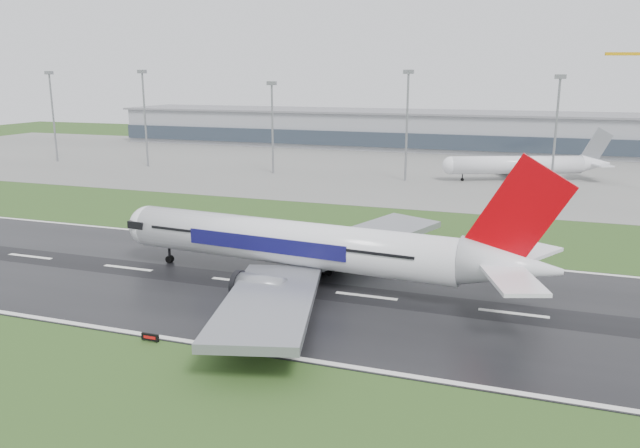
% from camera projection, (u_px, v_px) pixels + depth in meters
% --- Properties ---
extents(ground, '(520.00, 520.00, 0.00)m').
position_uv_depth(ground, '(128.00, 268.00, 100.73)').
color(ground, '#254318').
rests_on(ground, ground).
extents(runway, '(400.00, 45.00, 0.10)m').
position_uv_depth(runway, '(128.00, 268.00, 100.71)').
color(runway, black).
rests_on(runway, ground).
extents(apron, '(400.00, 130.00, 0.08)m').
position_uv_depth(apron, '(348.00, 165.00, 215.50)').
color(apron, slate).
rests_on(apron, ground).
extents(terminal, '(240.00, 36.00, 15.00)m').
position_uv_depth(terminal, '(388.00, 130.00, 268.85)').
color(terminal, gray).
rests_on(terminal, ground).
extents(main_airliner, '(73.42, 70.47, 20.11)m').
position_uv_depth(main_airliner, '(317.00, 219.00, 90.54)').
color(main_airliner, white).
rests_on(main_airliner, runway).
extents(parked_airliner, '(65.07, 63.08, 14.99)m').
position_uv_depth(parked_airliner, '(524.00, 155.00, 182.81)').
color(parked_airliner, silver).
rests_on(parked_airliner, apron).
extents(runway_sign, '(2.31, 0.33, 1.04)m').
position_uv_depth(runway_sign, '(150.00, 338.00, 72.90)').
color(runway_sign, black).
rests_on(runway_sign, ground).
extents(floodmast_0, '(0.64, 0.64, 30.82)m').
position_uv_depth(floodmast_0, '(53.00, 119.00, 221.86)').
color(floodmast_0, gray).
rests_on(floodmast_0, ground).
extents(floodmast_1, '(0.64, 0.64, 31.14)m').
position_uv_depth(floodmast_1, '(145.00, 121.00, 209.52)').
color(floodmast_1, gray).
rests_on(floodmast_1, ground).
extents(floodmast_2, '(0.64, 0.64, 27.57)m').
position_uv_depth(floodmast_2, '(272.00, 130.00, 194.97)').
color(floodmast_2, gray).
rests_on(floodmast_2, ground).
extents(floodmast_3, '(0.64, 0.64, 30.92)m').
position_uv_depth(floodmast_3, '(407.00, 128.00, 180.93)').
color(floodmast_3, gray).
rests_on(floodmast_3, ground).
extents(floodmast_4, '(0.64, 0.64, 29.61)m').
position_uv_depth(floodmast_4, '(555.00, 135.00, 168.04)').
color(floodmast_4, gray).
rests_on(floodmast_4, ground).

